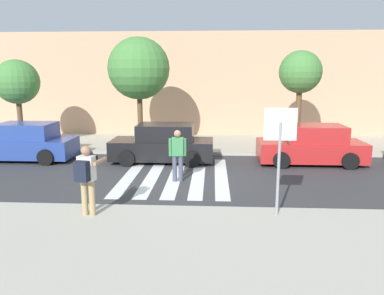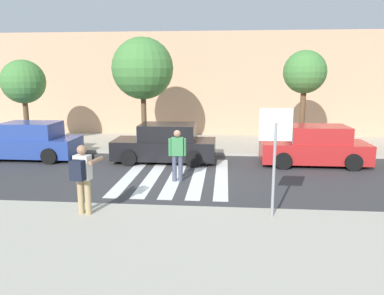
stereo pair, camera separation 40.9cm
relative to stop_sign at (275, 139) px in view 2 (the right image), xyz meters
name	(u,v)px [view 2 (the right image)]	position (x,y,z in m)	size (l,w,h in m)	color
ground_plane	(175,177)	(-2.86, 3.73, -2.05)	(120.00, 120.00, 0.00)	#38383A
sidewalk_near	(131,264)	(-2.86, -2.47, -1.98)	(60.00, 6.00, 0.14)	#B2AD9E
sidewalk_far	(191,143)	(-2.86, 9.73, -1.98)	(60.00, 4.80, 0.14)	#B2AD9E
building_facade_far	(198,84)	(-2.86, 14.13, 0.84)	(56.00, 4.00, 5.78)	tan
crosswalk_stripe_0	(132,174)	(-4.46, 3.93, -2.04)	(0.44, 5.20, 0.01)	silver
crosswalk_stripe_1	(154,175)	(-3.66, 3.93, -2.04)	(0.44, 5.20, 0.01)	silver
crosswalk_stripe_2	(176,175)	(-2.86, 3.93, -2.04)	(0.44, 5.20, 0.01)	silver
crosswalk_stripe_3	(199,176)	(-2.06, 3.93, -2.04)	(0.44, 5.20, 0.01)	silver
crosswalk_stripe_4	(222,177)	(-1.26, 3.93, -2.04)	(0.44, 5.20, 0.01)	silver
stop_sign	(275,139)	(0.00, 0.00, 0.00)	(0.76, 0.08, 2.62)	gray
photographer_with_backpack	(82,174)	(-4.58, -0.28, -0.88)	(0.67, 0.91, 1.72)	tan
pedestrian_crossing	(177,153)	(-2.72, 3.24, -1.07)	(0.58, 0.28, 1.72)	#474C60
parked_car_blue	(30,142)	(-9.32, 6.03, -1.32)	(4.10, 1.92, 1.55)	#284293
parked_car_black	(165,144)	(-3.57, 6.03, -1.32)	(4.10, 1.92, 1.55)	black
parked_car_red	(315,147)	(2.35, 6.03, -1.32)	(4.10, 1.92, 1.55)	red
street_tree_west	(23,82)	(-10.51, 8.08, 1.09)	(2.01, 2.01, 4.03)	brown
street_tree_center	(143,69)	(-4.90, 8.18, 1.70)	(2.77, 2.77, 5.01)	brown
street_tree_east	(305,73)	(2.23, 8.17, 1.51)	(1.86, 1.86, 4.40)	brown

